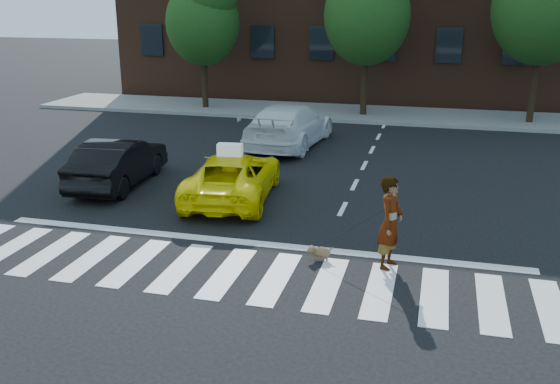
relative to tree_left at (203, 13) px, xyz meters
name	(u,v)px	position (x,y,z in m)	size (l,w,h in m)	color
ground	(228,273)	(6.97, -17.00, -4.44)	(120.00, 120.00, 0.00)	black
crosswalk	(228,273)	(6.97, -17.00, -4.43)	(13.00, 2.40, 0.01)	silver
stop_line	(251,243)	(6.97, -15.40, -4.43)	(12.00, 0.30, 0.01)	silver
sidewalk_far	(353,113)	(6.97, 0.50, -4.37)	(30.00, 4.00, 0.15)	slate
tree_left	(203,13)	(0.00, 0.00, 0.00)	(3.39, 3.38, 6.50)	black
tree_mid	(368,5)	(7.50, 0.00, 0.41)	(3.69, 3.69, 7.10)	black
taxi	(233,176)	(5.57, -12.48, -3.82)	(2.06, 4.47, 1.24)	#FFE805
black_sedan	(118,162)	(1.97, -12.10, -3.76)	(1.45, 4.16, 1.37)	black
white_suv	(289,125)	(5.57, -6.17, -3.67)	(2.16, 5.31, 1.54)	white
woman	(390,223)	(10.02, -15.90, -3.49)	(0.69, 0.46, 1.90)	#999999
dog	(319,252)	(8.60, -15.91, -4.26)	(0.54, 0.32, 0.32)	olive
taxi_sign	(230,150)	(5.57, -12.68, -3.04)	(0.65, 0.28, 0.32)	white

